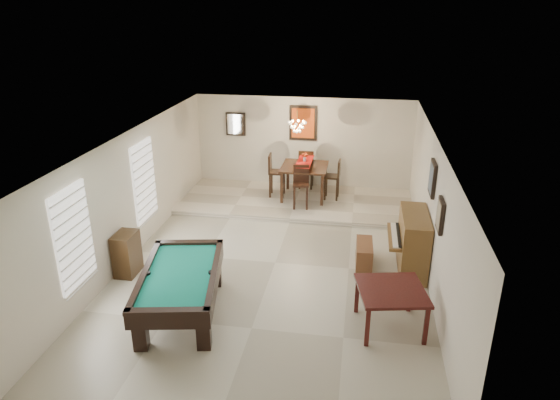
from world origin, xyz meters
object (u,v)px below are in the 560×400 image
(square_table, at_px, (390,308))
(dining_chair_east, at_px, (332,179))
(piano_bench, at_px, (364,254))
(dining_chair_south, at_px, (301,187))
(chandelier, at_px, (297,122))
(upright_piano, at_px, (406,242))
(pool_table, at_px, (181,294))
(dining_table, at_px, (304,179))
(dining_chair_north, at_px, (306,169))
(apothecary_chest, at_px, (127,254))
(flower_vase, at_px, (305,157))
(dining_chair_west, at_px, (277,175))

(square_table, distance_m, dining_chair_east, 5.50)
(piano_bench, distance_m, dining_chair_south, 3.01)
(piano_bench, relative_size, dining_chair_east, 0.79)
(dining_chair_east, distance_m, chandelier, 1.82)
(piano_bench, bearing_deg, upright_piano, -3.19)
(pool_table, xyz_separation_m, dining_table, (1.44, 5.51, 0.23))
(pool_table, relative_size, dining_chair_north, 2.10)
(apothecary_chest, distance_m, flower_vase, 5.34)
(square_table, xyz_separation_m, apothecary_chest, (-5.00, 0.95, 0.07))
(pool_table, xyz_separation_m, dining_chair_north, (1.40, 6.25, 0.29))
(upright_piano, distance_m, piano_bench, 0.87)
(piano_bench, xyz_separation_m, dining_chair_west, (-2.34, 3.23, 0.46))
(chandelier, bearing_deg, upright_piano, -49.23)
(square_table, xyz_separation_m, piano_bench, (-0.43, 2.09, -0.13))
(upright_piano, bearing_deg, chandelier, 130.77)
(flower_vase, bearing_deg, piano_bench, -63.49)
(dining_chair_north, height_order, chandelier, chandelier)
(piano_bench, xyz_separation_m, chandelier, (-1.79, 2.95, 1.97))
(upright_piano, relative_size, dining_chair_west, 1.23)
(flower_vase, xyz_separation_m, dining_chair_east, (0.73, 0.01, -0.58))
(upright_piano, distance_m, dining_chair_north, 4.72)
(square_table, height_order, piano_bench, square_table)
(piano_bench, bearing_deg, apothecary_chest, -166.06)
(square_table, bearing_deg, piano_bench, 101.57)
(dining_chair_west, relative_size, chandelier, 1.90)
(square_table, height_order, flower_vase, flower_vase)
(dining_chair_east, height_order, chandelier, chandelier)
(upright_piano, height_order, chandelier, chandelier)
(apothecary_chest, bearing_deg, square_table, -10.78)
(pool_table, height_order, dining_chair_north, dining_chair_north)
(flower_vase, height_order, chandelier, chandelier)
(dining_table, bearing_deg, dining_chair_west, -178.82)
(pool_table, relative_size, upright_piano, 1.65)
(dining_chair_south, bearing_deg, upright_piano, -52.94)
(dining_chair_east, relative_size, chandelier, 1.77)
(dining_chair_east, bearing_deg, dining_chair_south, -42.15)
(dining_chair_west, distance_m, chandelier, 1.63)
(pool_table, distance_m, apothecary_chest, 1.89)
(dining_table, relative_size, chandelier, 1.99)
(pool_table, relative_size, chandelier, 3.87)
(piano_bench, distance_m, apothecary_chest, 4.71)
(upright_piano, bearing_deg, square_table, -100.26)
(upright_piano, xyz_separation_m, flower_vase, (-2.41, 3.29, 0.64))
(piano_bench, bearing_deg, dining_chair_north, 112.49)
(upright_piano, distance_m, dining_chair_west, 4.54)
(dining_chair_east, bearing_deg, square_table, 16.07)
(pool_table, bearing_deg, dining_chair_south, 62.43)
(dining_chair_west, bearing_deg, apothecary_chest, 149.79)
(upright_piano, xyz_separation_m, piano_bench, (-0.80, 0.04, -0.36))
(piano_bench, relative_size, dining_chair_west, 0.73)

